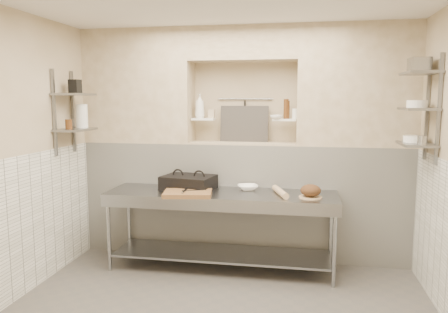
% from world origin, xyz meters
% --- Properties ---
extents(wall_back, '(4.00, 0.10, 2.80)m').
position_xyz_m(wall_back, '(0.00, 2.00, 1.40)').
color(wall_back, '#C3B196').
rests_on(wall_back, ground).
extents(wall_front, '(4.00, 0.10, 2.80)m').
position_xyz_m(wall_front, '(0.00, -2.00, 1.40)').
color(wall_front, '#C3B196').
rests_on(wall_front, ground).
extents(backwall_lower, '(4.00, 0.40, 1.40)m').
position_xyz_m(backwall_lower, '(0.00, 1.75, 0.70)').
color(backwall_lower, white).
rests_on(backwall_lower, floor).
extents(alcove_sill, '(1.30, 0.40, 0.02)m').
position_xyz_m(alcove_sill, '(0.00, 1.75, 1.41)').
color(alcove_sill, '#C3B196').
rests_on(alcove_sill, backwall_lower).
extents(backwall_pillar_left, '(1.35, 0.40, 1.40)m').
position_xyz_m(backwall_pillar_left, '(-1.33, 1.75, 2.10)').
color(backwall_pillar_left, '#C3B196').
rests_on(backwall_pillar_left, backwall_lower).
extents(backwall_pillar_right, '(1.35, 0.40, 1.40)m').
position_xyz_m(backwall_pillar_right, '(1.33, 1.75, 2.10)').
color(backwall_pillar_right, '#C3B196').
rests_on(backwall_pillar_right, backwall_lower).
extents(backwall_header, '(1.30, 0.40, 0.40)m').
position_xyz_m(backwall_header, '(0.00, 1.75, 2.60)').
color(backwall_header, '#C3B196').
rests_on(backwall_header, backwall_lower).
extents(wainscot_left, '(0.02, 3.90, 1.40)m').
position_xyz_m(wainscot_left, '(-1.99, 0.00, 0.70)').
color(wainscot_left, white).
rests_on(wainscot_left, floor).
extents(alcove_shelf_left, '(0.28, 0.16, 0.02)m').
position_xyz_m(alcove_shelf_left, '(-0.50, 1.75, 1.70)').
color(alcove_shelf_left, white).
rests_on(alcove_shelf_left, backwall_lower).
extents(alcove_shelf_right, '(0.28, 0.16, 0.02)m').
position_xyz_m(alcove_shelf_right, '(0.50, 1.75, 1.70)').
color(alcove_shelf_right, white).
rests_on(alcove_shelf_right, backwall_lower).
extents(utensil_rail, '(0.70, 0.02, 0.02)m').
position_xyz_m(utensil_rail, '(0.00, 1.92, 1.95)').
color(utensil_rail, gray).
rests_on(utensil_rail, wall_back).
extents(hanging_steel, '(0.02, 0.02, 0.30)m').
position_xyz_m(hanging_steel, '(0.00, 1.90, 1.78)').
color(hanging_steel, black).
rests_on(hanging_steel, utensil_rail).
extents(splash_panel, '(0.60, 0.08, 0.45)m').
position_xyz_m(splash_panel, '(0.00, 1.85, 1.64)').
color(splash_panel, '#383330').
rests_on(splash_panel, alcove_sill).
extents(shelf_rail_left_a, '(0.03, 0.03, 0.95)m').
position_xyz_m(shelf_rail_left_a, '(-1.98, 1.25, 1.80)').
color(shelf_rail_left_a, slate).
rests_on(shelf_rail_left_a, wall_left).
extents(shelf_rail_left_b, '(0.03, 0.03, 0.95)m').
position_xyz_m(shelf_rail_left_b, '(-1.98, 0.85, 1.80)').
color(shelf_rail_left_b, slate).
rests_on(shelf_rail_left_b, wall_left).
extents(wall_shelf_left_lower, '(0.30, 0.50, 0.02)m').
position_xyz_m(wall_shelf_left_lower, '(-1.84, 1.05, 1.60)').
color(wall_shelf_left_lower, slate).
rests_on(wall_shelf_left_lower, wall_left).
extents(wall_shelf_left_upper, '(0.30, 0.50, 0.03)m').
position_xyz_m(wall_shelf_left_upper, '(-1.84, 1.05, 2.00)').
color(wall_shelf_left_upper, slate).
rests_on(wall_shelf_left_upper, wall_left).
extents(shelf_rail_right_a, '(0.03, 0.03, 1.05)m').
position_xyz_m(shelf_rail_right_a, '(1.98, 1.25, 1.85)').
color(shelf_rail_right_a, slate).
rests_on(shelf_rail_right_a, wall_right).
extents(shelf_rail_right_b, '(0.03, 0.03, 1.05)m').
position_xyz_m(shelf_rail_right_b, '(1.98, 0.85, 1.85)').
color(shelf_rail_right_b, slate).
rests_on(shelf_rail_right_b, wall_right).
extents(wall_shelf_right_lower, '(0.30, 0.50, 0.02)m').
position_xyz_m(wall_shelf_right_lower, '(1.84, 1.05, 1.50)').
color(wall_shelf_right_lower, slate).
rests_on(wall_shelf_right_lower, wall_right).
extents(wall_shelf_right_mid, '(0.30, 0.50, 0.02)m').
position_xyz_m(wall_shelf_right_mid, '(1.84, 1.05, 1.85)').
color(wall_shelf_right_mid, slate).
rests_on(wall_shelf_right_mid, wall_right).
extents(wall_shelf_right_upper, '(0.30, 0.50, 0.03)m').
position_xyz_m(wall_shelf_right_upper, '(1.84, 1.05, 2.20)').
color(wall_shelf_right_upper, slate).
rests_on(wall_shelf_right_upper, wall_right).
extents(prep_table, '(2.60, 0.70, 0.90)m').
position_xyz_m(prep_table, '(-0.17, 1.18, 0.64)').
color(prep_table, gray).
rests_on(prep_table, floor).
extents(panini_press, '(0.65, 0.52, 0.16)m').
position_xyz_m(panini_press, '(-0.58, 1.32, 0.98)').
color(panini_press, black).
rests_on(panini_press, prep_table).
extents(cutting_board, '(0.57, 0.44, 0.05)m').
position_xyz_m(cutting_board, '(-0.50, 0.97, 0.92)').
color(cutting_board, brown).
rests_on(cutting_board, prep_table).
extents(knife_blade, '(0.27, 0.13, 0.01)m').
position_xyz_m(knife_blade, '(-0.44, 1.03, 0.95)').
color(knife_blade, gray).
rests_on(knife_blade, cutting_board).
extents(tongs, '(0.04, 0.26, 0.02)m').
position_xyz_m(tongs, '(-0.53, 0.97, 0.96)').
color(tongs, gray).
rests_on(tongs, cutting_board).
extents(mixing_bowl, '(0.29, 0.29, 0.06)m').
position_xyz_m(mixing_bowl, '(0.11, 1.39, 0.93)').
color(mixing_bowl, white).
rests_on(mixing_bowl, prep_table).
extents(rolling_pin, '(0.21, 0.46, 0.07)m').
position_xyz_m(rolling_pin, '(0.49, 1.18, 0.94)').
color(rolling_pin, tan).
rests_on(rolling_pin, prep_table).
extents(bread_board, '(0.25, 0.25, 0.01)m').
position_xyz_m(bread_board, '(0.82, 1.10, 0.91)').
color(bread_board, tan).
rests_on(bread_board, prep_table).
extents(bread_loaf, '(0.22, 0.22, 0.13)m').
position_xyz_m(bread_loaf, '(0.82, 1.10, 0.98)').
color(bread_loaf, '#4C2D19').
rests_on(bread_loaf, bread_board).
extents(bottle_soap, '(0.13, 0.13, 0.30)m').
position_xyz_m(bottle_soap, '(-0.54, 1.75, 1.86)').
color(bottle_soap, white).
rests_on(bottle_soap, alcove_shelf_left).
extents(jar_alcove, '(0.07, 0.07, 0.11)m').
position_xyz_m(jar_alcove, '(-0.40, 1.76, 1.77)').
color(jar_alcove, '#C3B196').
rests_on(jar_alcove, alcove_shelf_left).
extents(bowl_alcove, '(0.16, 0.16, 0.05)m').
position_xyz_m(bowl_alcove, '(0.40, 1.69, 1.74)').
color(bowl_alcove, white).
rests_on(bowl_alcove, alcove_shelf_right).
extents(condiment_a, '(0.06, 0.06, 0.22)m').
position_xyz_m(condiment_a, '(0.53, 1.75, 1.82)').
color(condiment_a, '#492710').
rests_on(condiment_a, alcove_shelf_right).
extents(condiment_b, '(0.06, 0.06, 0.24)m').
position_xyz_m(condiment_b, '(0.52, 1.74, 1.83)').
color(condiment_b, '#492710').
rests_on(condiment_b, alcove_shelf_right).
extents(condiment_c, '(0.07, 0.07, 0.12)m').
position_xyz_m(condiment_c, '(0.63, 1.74, 1.77)').
color(condiment_c, white).
rests_on(condiment_c, alcove_shelf_right).
extents(jug_left, '(0.14, 0.14, 0.28)m').
position_xyz_m(jug_left, '(-1.84, 1.20, 1.75)').
color(jug_left, white).
rests_on(jug_left, wall_shelf_left_lower).
extents(jar_left, '(0.07, 0.07, 0.11)m').
position_xyz_m(jar_left, '(-1.84, 0.90, 1.67)').
color(jar_left, '#492710').
rests_on(jar_left, wall_shelf_left_lower).
extents(box_left_upper, '(0.12, 0.12, 0.15)m').
position_xyz_m(box_left_upper, '(-1.84, 1.08, 2.09)').
color(box_left_upper, black).
rests_on(box_left_upper, wall_shelf_left_upper).
extents(bowl_right, '(0.22, 0.22, 0.07)m').
position_xyz_m(bowl_right, '(1.84, 1.13, 1.55)').
color(bowl_right, white).
rests_on(bowl_right, wall_shelf_right_lower).
extents(canister_right, '(0.09, 0.09, 0.09)m').
position_xyz_m(canister_right, '(1.84, 0.84, 1.56)').
color(canister_right, gray).
rests_on(canister_right, wall_shelf_right_lower).
extents(bowl_right_mid, '(0.20, 0.20, 0.07)m').
position_xyz_m(bowl_right_mid, '(1.84, 1.11, 1.90)').
color(bowl_right_mid, white).
rests_on(bowl_right_mid, wall_shelf_right_mid).
extents(basket_right, '(0.19, 0.23, 0.14)m').
position_xyz_m(basket_right, '(1.84, 1.11, 2.28)').
color(basket_right, gray).
rests_on(basket_right, wall_shelf_right_upper).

